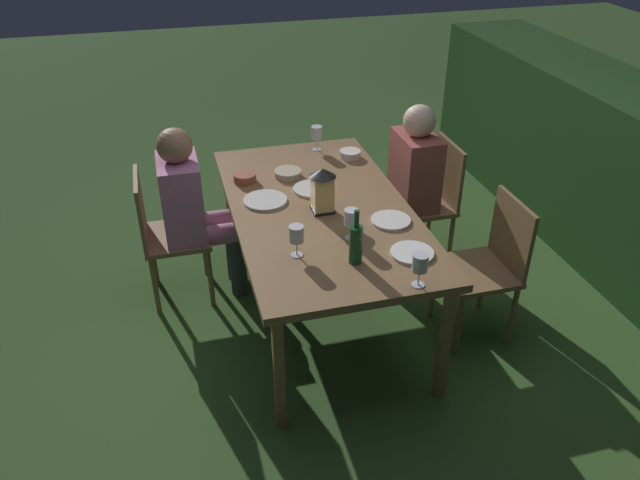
% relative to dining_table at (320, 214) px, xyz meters
% --- Properties ---
extents(ground_plane, '(16.00, 16.00, 0.00)m').
position_rel_dining_table_xyz_m(ground_plane, '(0.00, 0.00, -0.70)').
color(ground_plane, '#385B28').
extents(dining_table, '(1.85, 1.01, 0.76)m').
position_rel_dining_table_xyz_m(dining_table, '(0.00, 0.00, 0.00)').
color(dining_table, olive).
rests_on(dining_table, ground).
extents(chair_side_right_a, '(0.42, 0.40, 0.87)m').
position_rel_dining_table_xyz_m(chair_side_right_a, '(-0.42, 0.89, -0.22)').
color(chair_side_right_a, brown).
rests_on(chair_side_right_a, ground).
extents(person_in_rust, '(0.38, 0.47, 1.15)m').
position_rel_dining_table_xyz_m(person_in_rust, '(-0.42, 0.70, -0.07)').
color(person_in_rust, '#9E4C47').
rests_on(person_in_rust, ground).
extents(chair_side_right_b, '(0.42, 0.40, 0.87)m').
position_rel_dining_table_xyz_m(chair_side_right_b, '(0.42, 0.89, -0.22)').
color(chair_side_right_b, brown).
rests_on(chair_side_right_b, ground).
extents(chair_side_left_a, '(0.42, 0.40, 0.87)m').
position_rel_dining_table_xyz_m(chair_side_left_a, '(-0.42, -0.89, -0.22)').
color(chair_side_left_a, brown).
rests_on(chair_side_left_a, ground).
extents(person_in_pink, '(0.38, 0.47, 1.15)m').
position_rel_dining_table_xyz_m(person_in_pink, '(-0.42, -0.70, -0.07)').
color(person_in_pink, '#C675A3').
rests_on(person_in_pink, ground).
extents(lantern_centerpiece, '(0.15, 0.15, 0.27)m').
position_rel_dining_table_xyz_m(lantern_centerpiece, '(0.05, -0.00, 0.20)').
color(lantern_centerpiece, black).
rests_on(lantern_centerpiece, dining_table).
extents(green_bottle_on_table, '(0.07, 0.07, 0.29)m').
position_rel_dining_table_xyz_m(green_bottle_on_table, '(0.60, 0.02, 0.16)').
color(green_bottle_on_table, '#195128').
rests_on(green_bottle_on_table, dining_table).
extents(wine_glass_a, '(0.08, 0.08, 0.17)m').
position_rel_dining_table_xyz_m(wine_glass_a, '(0.46, -0.24, 0.17)').
color(wine_glass_a, silver).
rests_on(wine_glass_a, dining_table).
extents(wine_glass_b, '(0.08, 0.08, 0.17)m').
position_rel_dining_table_xyz_m(wine_glass_b, '(0.37, 0.07, 0.17)').
color(wine_glass_b, silver).
rests_on(wine_glass_b, dining_table).
extents(wine_glass_c, '(0.08, 0.08, 0.17)m').
position_rel_dining_table_xyz_m(wine_glass_c, '(-0.79, 0.19, 0.17)').
color(wine_glass_c, silver).
rests_on(wine_glass_c, dining_table).
extents(wine_glass_d, '(0.08, 0.08, 0.17)m').
position_rel_dining_table_xyz_m(wine_glass_d, '(0.86, 0.25, 0.17)').
color(wine_glass_d, silver).
rests_on(wine_glass_d, dining_table).
extents(plate_a, '(0.26, 0.26, 0.01)m').
position_rel_dining_table_xyz_m(plate_a, '(-0.14, -0.29, 0.06)').
color(plate_a, silver).
rests_on(plate_a, dining_table).
extents(plate_b, '(0.22, 0.22, 0.01)m').
position_rel_dining_table_xyz_m(plate_b, '(0.61, 0.32, 0.06)').
color(plate_b, white).
rests_on(plate_b, dining_table).
extents(plate_c, '(0.22, 0.22, 0.01)m').
position_rel_dining_table_xyz_m(plate_c, '(0.27, 0.33, 0.06)').
color(plate_c, white).
rests_on(plate_c, dining_table).
extents(plate_d, '(0.23, 0.23, 0.01)m').
position_rel_dining_table_xyz_m(plate_d, '(-0.21, 0.01, 0.06)').
color(plate_d, silver).
rests_on(plate_d, dining_table).
extents(bowl_olives, '(0.14, 0.14, 0.05)m').
position_rel_dining_table_xyz_m(bowl_olives, '(-0.43, -0.37, 0.08)').
color(bowl_olives, '#9E5138').
rests_on(bowl_olives, dining_table).
extents(bowl_bread, '(0.14, 0.14, 0.05)m').
position_rel_dining_table_xyz_m(bowl_bread, '(-0.61, 0.37, 0.08)').
color(bowl_bread, silver).
rests_on(bowl_bread, dining_table).
extents(bowl_salad, '(0.17, 0.17, 0.04)m').
position_rel_dining_table_xyz_m(bowl_salad, '(-0.44, -0.09, 0.07)').
color(bowl_salad, '#BCAD8E').
rests_on(bowl_salad, dining_table).
extents(hedge_backdrop, '(4.57, 0.69, 1.18)m').
position_rel_dining_table_xyz_m(hedge_backdrop, '(0.00, 2.19, -0.11)').
color(hedge_backdrop, '#1E4219').
rests_on(hedge_backdrop, ground).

